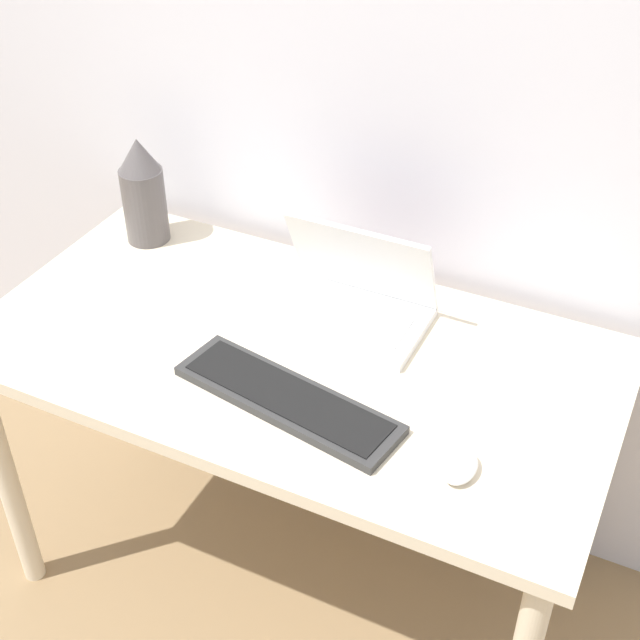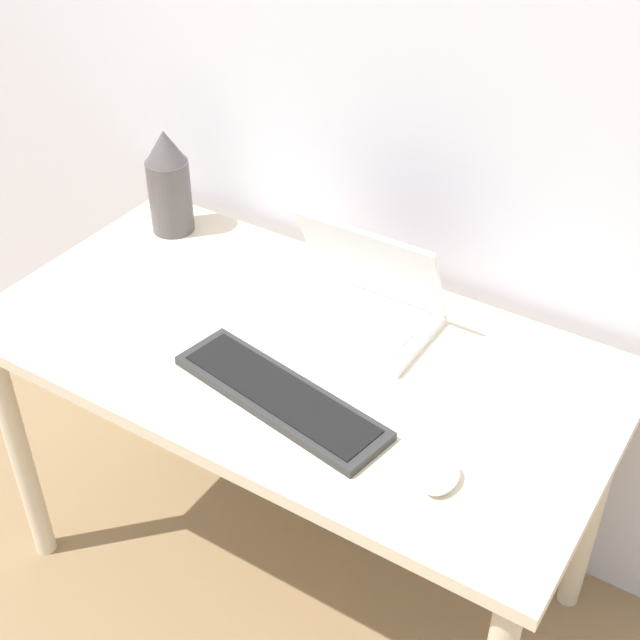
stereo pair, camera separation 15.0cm
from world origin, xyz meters
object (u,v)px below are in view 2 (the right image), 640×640
mouse (441,477)px  vase (169,183)px  keyboard (280,396)px  laptop (361,301)px

mouse → vase: size_ratio=0.34×
keyboard → vase: (-0.56, 0.37, 0.12)m
mouse → vase: bearing=156.3°
keyboard → mouse: mouse is taller
laptop → mouse: (0.34, -0.32, -0.03)m
keyboard → vase: size_ratio=1.82×
laptop → mouse: laptop is taller
laptop → keyboard: size_ratio=0.67×
keyboard → mouse: 0.34m
laptop → mouse: size_ratio=3.53×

